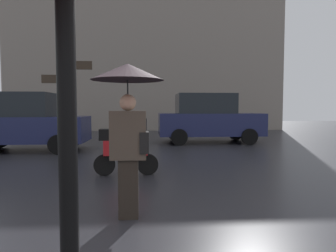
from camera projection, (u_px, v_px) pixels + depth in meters
pedestrian_with_umbrella at (128, 101)px, 3.88m from camera, size 0.95×0.95×2.04m
parked_scooter at (124, 150)px, 6.46m from camera, size 1.40×0.32×1.23m
parked_car_left at (208, 118)px, 12.57m from camera, size 4.29×2.03×2.06m
parked_car_right at (24, 122)px, 10.09m from camera, size 4.03×1.92×1.97m
street_signpost at (67, 101)px, 6.51m from camera, size 1.08×0.08×2.64m
building_block at (147, 36)px, 20.01m from camera, size 17.96×2.35×12.59m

